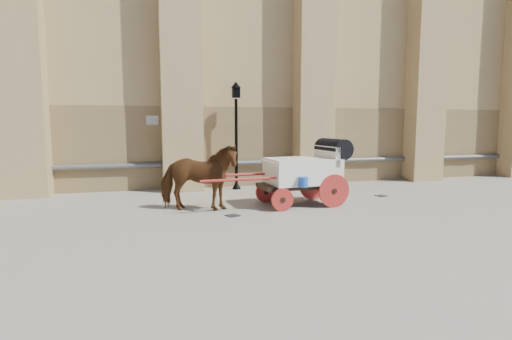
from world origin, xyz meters
name	(u,v)px	position (x,y,z in m)	size (l,w,h in m)	color
ground	(231,209)	(0.00, 0.00, 0.00)	(90.00, 90.00, 0.00)	gray
horse	(198,178)	(-0.90, 0.04, 0.92)	(0.99, 2.17, 1.83)	brown
carriage	(307,169)	(2.30, 0.09, 1.04)	(4.48, 1.65, 1.93)	black
street_lamp	(236,132)	(0.90, 3.35, 2.07)	(0.36, 0.36, 3.86)	black
drain_grate_near	(233,215)	(-0.12, -0.80, 0.01)	(0.32, 0.32, 0.01)	black
drain_grate_far	(381,196)	(5.20, 0.69, 0.01)	(0.32, 0.32, 0.01)	black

